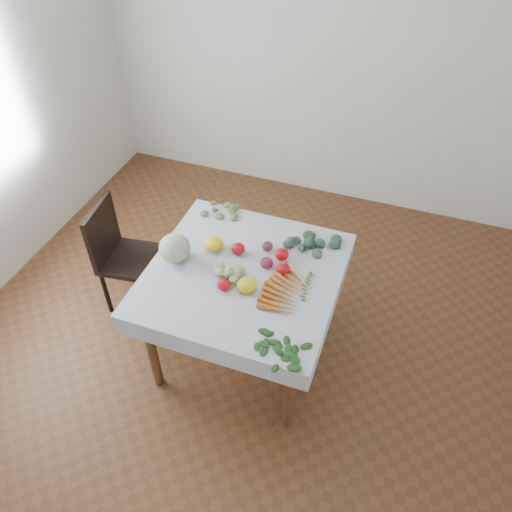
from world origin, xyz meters
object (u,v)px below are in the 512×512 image
Objects in this scene: cabbage at (175,248)px; carrot_bunch at (284,291)px; chair at (119,250)px; table at (244,284)px; heirloom_back at (214,244)px.

carrot_bunch is (0.71, -0.05, -0.07)m from cabbage.
chair is 1.33m from carrot_bunch.
chair is 4.46× the size of cabbage.
cabbage is (0.57, -0.18, 0.36)m from chair.
table is at bearing -8.88° from chair.
chair is (-1.00, 0.16, -0.17)m from table.
table is 1.18× the size of chair.
heirloom_back is (0.76, -0.03, 0.31)m from chair.
carrot_bunch is (1.28, -0.24, 0.29)m from chair.
chair is 0.70m from cabbage.
table is at bearing 3.71° from cabbage.
heirloom_back is at bearing 152.15° from table.
chair is 2.12× the size of carrot_bunch.
heirloom_back is (0.18, 0.16, -0.04)m from cabbage.
cabbage reaches higher than heirloom_back.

